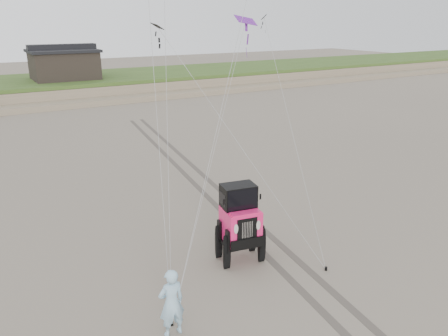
{
  "coord_description": "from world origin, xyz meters",
  "views": [
    {
      "loc": [
        -7.04,
        -8.99,
        7.37
      ],
      "look_at": [
        0.12,
        3.0,
        2.6
      ],
      "focal_mm": 35.0,
      "sensor_mm": 36.0,
      "label": 1
    }
  ],
  "objects": [
    {
      "name": "dune_ridge",
      "position": [
        0.0,
        37.5,
        0.82
      ],
      "size": [
        160.0,
        14.25,
        1.73
      ],
      "color": "#7A6B54",
      "rests_on": "ground"
    },
    {
      "name": "man",
      "position": [
        -3.58,
        -0.72,
        0.9
      ],
      "size": [
        0.66,
        0.44,
        1.81
      ],
      "primitive_type": "imported",
      "rotation": [
        0.0,
        0.0,
        3.15
      ],
      "color": "#95C4E6",
      "rests_on": "ground"
    },
    {
      "name": "jeep",
      "position": [
        -0.24,
        1.39,
        1.01
      ],
      "size": [
        3.26,
        5.75,
        2.02
      ],
      "primitive_type": null,
      "rotation": [
        0.0,
        0.0,
        -0.18
      ],
      "color": "#FE1F69",
      "rests_on": "ground"
    },
    {
      "name": "stake_aux",
      "position": [
        1.7,
        -0.52,
        0.06
      ],
      "size": [
        0.08,
        0.08,
        0.12
      ],
      "primitive_type": "cylinder",
      "color": "black",
      "rests_on": "ground"
    },
    {
      "name": "ground",
      "position": [
        0.0,
        0.0,
        0.0
      ],
      "size": [
        160.0,
        160.0,
        0.0
      ],
      "primitive_type": "plane",
      "color": "#6B6054",
      "rests_on": "ground"
    },
    {
      "name": "cabin",
      "position": [
        2.0,
        37.0,
        3.24
      ],
      "size": [
        6.4,
        5.4,
        3.35
      ],
      "color": "black",
      "rests_on": "dune_ridge"
    },
    {
      "name": "tire_tracks",
      "position": [
        2.0,
        8.0,
        0.0
      ],
      "size": [
        5.22,
        29.74,
        0.01
      ],
      "color": "#4C443D",
      "rests_on": "ground"
    },
    {
      "name": "stake_main",
      "position": [
        -3.46,
        -0.41,
        0.06
      ],
      "size": [
        0.08,
        0.08,
        0.12
      ],
      "primitive_type": "cylinder",
      "color": "black",
      "rests_on": "ground"
    }
  ]
}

